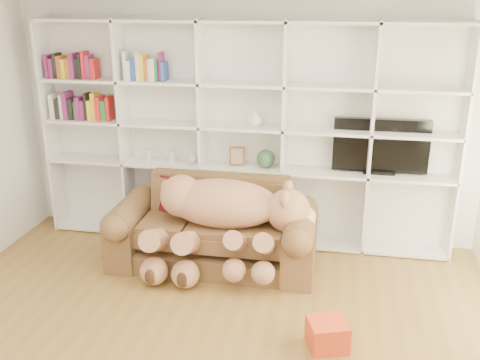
% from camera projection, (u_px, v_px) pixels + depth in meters
% --- Properties ---
extents(wall_back, '(5.00, 0.02, 2.70)m').
position_uv_depth(wall_back, '(246.00, 118.00, 5.80)').
color(wall_back, white).
rests_on(wall_back, floor).
extents(bookshelf, '(4.43, 0.35, 2.40)m').
position_uv_depth(bookshelf, '(222.00, 124.00, 5.73)').
color(bookshelf, white).
rests_on(bookshelf, floor).
extents(sofa, '(2.04, 0.88, 0.86)m').
position_uv_depth(sofa, '(214.00, 233.00, 5.44)').
color(sofa, brown).
rests_on(sofa, floor).
extents(teddy_bear, '(1.63, 0.87, 0.94)m').
position_uv_depth(teddy_bear, '(223.00, 215.00, 5.16)').
color(teddy_bear, tan).
rests_on(teddy_bear, sofa).
extents(throw_pillow, '(0.45, 0.35, 0.42)m').
position_uv_depth(throw_pillow, '(177.00, 197.00, 5.54)').
color(throw_pillow, '#510D16').
rests_on(throw_pillow, sofa).
extents(gift_box, '(0.36, 0.35, 0.23)m').
position_uv_depth(gift_box, '(327.00, 334.00, 4.18)').
color(gift_box, red).
rests_on(gift_box, floor).
extents(tv, '(0.97, 0.18, 0.57)m').
position_uv_depth(tv, '(381.00, 147.00, 5.49)').
color(tv, black).
rests_on(tv, bookshelf).
extents(picture_frame, '(0.17, 0.06, 0.21)m').
position_uv_depth(picture_frame, '(237.00, 156.00, 5.75)').
color(picture_frame, brown).
rests_on(picture_frame, bookshelf).
extents(green_vase, '(0.20, 0.20, 0.20)m').
position_uv_depth(green_vase, '(266.00, 159.00, 5.70)').
color(green_vase, '#305D35').
rests_on(green_vase, bookshelf).
extents(figurine_tall, '(0.08, 0.08, 0.14)m').
position_uv_depth(figurine_tall, '(148.00, 155.00, 5.94)').
color(figurine_tall, beige).
rests_on(figurine_tall, bookshelf).
extents(figurine_short, '(0.10, 0.10, 0.13)m').
position_uv_depth(figurine_short, '(172.00, 156.00, 5.89)').
color(figurine_short, beige).
rests_on(figurine_short, bookshelf).
extents(snow_globe, '(0.10, 0.10, 0.10)m').
position_uv_depth(snow_globe, '(193.00, 159.00, 5.86)').
color(snow_globe, silver).
rests_on(snow_globe, bookshelf).
extents(shelf_vase, '(0.19, 0.19, 0.18)m').
position_uv_depth(shelf_vase, '(255.00, 118.00, 5.58)').
color(shelf_vase, silver).
rests_on(shelf_vase, bookshelf).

